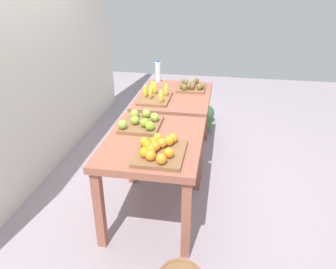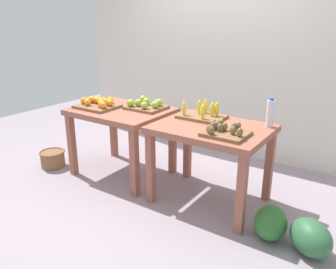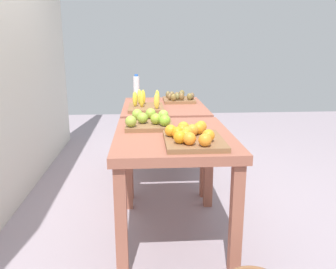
% 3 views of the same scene
% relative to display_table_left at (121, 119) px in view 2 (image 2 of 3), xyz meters
% --- Properties ---
extents(ground_plane, '(8.00, 8.00, 0.00)m').
position_rel_display_table_left_xyz_m(ground_plane, '(0.56, 0.00, -0.66)').
color(ground_plane, gray).
extents(back_wall, '(4.40, 0.12, 3.00)m').
position_rel_display_table_left_xyz_m(back_wall, '(0.56, 1.35, 0.84)').
color(back_wall, silver).
rests_on(back_wall, ground_plane).
extents(display_table_left, '(1.04, 0.80, 0.77)m').
position_rel_display_table_left_xyz_m(display_table_left, '(0.00, 0.00, 0.00)').
color(display_table_left, '#975643').
rests_on(display_table_left, ground_plane).
extents(display_table_right, '(1.04, 0.80, 0.77)m').
position_rel_display_table_left_xyz_m(display_table_right, '(1.12, 0.00, 0.00)').
color(display_table_right, '#975643').
rests_on(display_table_right, ground_plane).
extents(orange_bin, '(0.44, 0.36, 0.11)m').
position_rel_display_table_left_xyz_m(orange_bin, '(-0.25, -0.09, 0.16)').
color(orange_bin, brown).
rests_on(orange_bin, display_table_left).
extents(apple_bin, '(0.40, 0.34, 0.11)m').
position_rel_display_table_left_xyz_m(apple_bin, '(0.22, 0.16, 0.15)').
color(apple_bin, brown).
rests_on(apple_bin, display_table_left).
extents(banana_crate, '(0.44, 0.32, 0.17)m').
position_rel_display_table_left_xyz_m(banana_crate, '(0.92, 0.18, 0.15)').
color(banana_crate, brown).
rests_on(banana_crate, display_table_right).
extents(kiwi_bin, '(0.36, 0.32, 0.10)m').
position_rel_display_table_left_xyz_m(kiwi_bin, '(1.33, -0.17, 0.15)').
color(kiwi_bin, brown).
rests_on(kiwi_bin, display_table_right).
extents(water_bottle, '(0.07, 0.07, 0.27)m').
position_rel_display_table_left_xyz_m(water_bottle, '(1.56, 0.28, 0.24)').
color(water_bottle, silver).
rests_on(water_bottle, display_table_right).
extents(watermelon_pile, '(0.71, 0.46, 0.27)m').
position_rel_display_table_left_xyz_m(watermelon_pile, '(1.98, -0.26, -0.52)').
color(watermelon_pile, '#2D613B').
rests_on(watermelon_pile, ground_plane).
extents(wicker_basket, '(0.30, 0.30, 0.20)m').
position_rel_display_table_left_xyz_m(wicker_basket, '(-0.83, -0.35, -0.55)').
color(wicker_basket, brown).
rests_on(wicker_basket, ground_plane).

